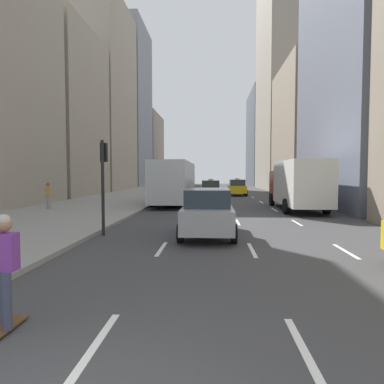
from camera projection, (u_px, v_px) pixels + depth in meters
name	position (u px, v px, depth m)	size (l,w,h in m)	color
sidewalk_left	(117.00, 200.00, 29.99)	(8.00, 66.00, 0.15)	gray
lane_markings	(229.00, 205.00, 25.42)	(5.72, 56.00, 0.01)	white
building_row_left	(97.00, 105.00, 45.40)	(6.00, 82.55, 29.32)	gray
building_row_right	(307.00, 79.00, 38.64)	(6.00, 78.62, 34.50)	gray
taxi_second	(211.00, 189.00, 32.43)	(2.02, 4.40, 1.87)	yellow
taxi_third	(237.00, 187.00, 37.01)	(2.02, 4.40, 1.87)	yellow
sedan_black_near	(208.00, 212.00, 12.82)	(2.02, 4.47, 1.78)	#9EA0A5
city_bus	(175.00, 181.00, 27.15)	(2.80, 11.61, 3.25)	#B7BCC1
box_truck	(297.00, 184.00, 21.88)	(2.58, 8.40, 3.15)	maroon
skateboarder	(5.00, 267.00, 5.07)	(0.36, 0.80, 1.75)	brown
pedestrian_far_walking	(48.00, 194.00, 21.30)	(0.36, 0.22, 1.65)	gray
traffic_light_pole	(103.00, 172.00, 12.93)	(0.24, 0.42, 3.60)	black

